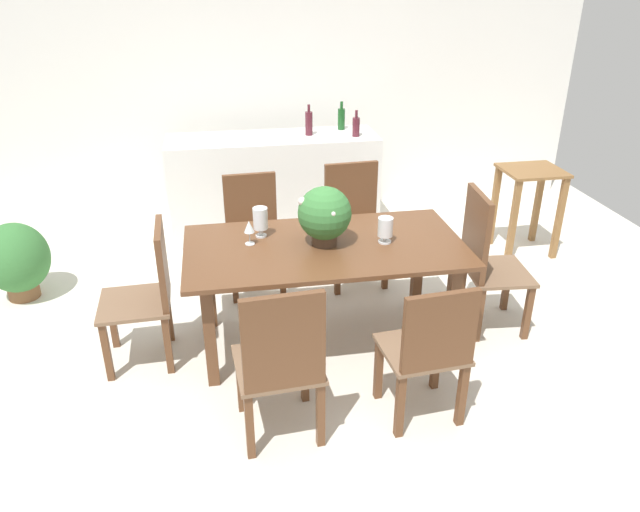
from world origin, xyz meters
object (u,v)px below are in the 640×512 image
Objects in this scene: chair_near_left at (281,360)px; crystal_vase_left at (260,219)px; crystal_vase_center_near at (385,228)px; wine_bottle_dark at (309,123)px; flower_centerpiece at (325,214)px; dining_table at (325,258)px; chair_far_left at (253,227)px; chair_foot_end at (485,256)px; wine_glass at (249,228)px; chair_head_end at (149,289)px; chair_near_right at (430,348)px; side_table at (529,194)px; potted_plant_floor at (16,259)px; wine_bottle_clear at (341,118)px; chair_far_right at (353,217)px; wine_bottle_green at (356,126)px; kitchen_counter at (274,185)px.

chair_near_left reaches higher than crystal_vase_left.
wine_bottle_dark reaches higher than crystal_vase_center_near.
chair_near_left is 1.11m from flower_centerpiece.
dining_table is 1.01m from chair_far_left.
wine_glass is at bearing 91.94° from chair_foot_end.
chair_near_left is 1.84m from chair_far_left.
chair_far_left is at bearing 64.97° from chair_foot_end.
wine_glass is at bearing 95.73° from chair_head_end.
wine_bottle_dark is at bearing -90.84° from chair_near_right.
dining_table is 1.02m from chair_near_left.
chair_foot_end is 0.80m from crystal_vase_center_near.
dining_table is at bearing 175.54° from crystal_vase_center_near.
chair_head_end is 2.29m from chair_foot_end.
chair_far_left is 3.29× the size of wine_bottle_dark.
side_table is at bearing 28.84° from flower_centerpiece.
chair_far_left is (-0.42, 0.91, -0.13)m from dining_table.
chair_head_end is 1.05× the size of chair_near_right.
dining_table is 0.45m from crystal_vase_center_near.
potted_plant_floor is (-2.68, 1.94, -0.17)m from chair_near_right.
crystal_vase_center_near is 2.91m from potted_plant_floor.
crystal_vase_left is (-0.40, 0.21, 0.22)m from dining_table.
chair_head_end is at bearing -128.31° from wine_bottle_clear.
chair_foot_end reaches higher than chair_far_right.
crystal_vase_center_near reaches higher than side_table.
flower_centerpiece is 0.41m from crystal_vase_center_near.
wine_bottle_green reaches higher than crystal_vase_center_near.
crystal_vase_left is at bearing -23.81° from potted_plant_floor.
flower_centerpiece reaches higher than kitchen_counter.
kitchen_counter is at bearing 93.88° from flower_centerpiece.
wine_bottle_green is (1.04, 1.68, 0.17)m from crystal_vase_left.
side_table is (3.21, 1.15, 0.03)m from chair_head_end.
dining_table is 6.80× the size of wine_bottle_clear.
chair_far_right is 0.50× the size of kitchen_counter.
chair_near_left is 3.47× the size of wine_bottle_dark.
chair_near_left is at bearing -107.29° from wine_bottle_clear.
wine_bottle_green is at bearing 152.63° from side_table.
chair_near_left is at bearing -139.91° from side_table.
wine_bottle_dark is 2.10m from side_table.
wine_bottle_clear is (0.15, 1.25, 0.52)m from chair_far_right.
chair_far_left is 4.55× the size of crystal_vase_left.
wine_bottle_green is 0.31× the size of side_table.
flower_centerpiece is 0.63× the size of potted_plant_floor.
chair_head_end reaches higher than dining_table.
flower_centerpiece is at bearing -96.09° from wine_bottle_dark.
chair_far_left reaches higher than dining_table.
wine_glass is (0.66, 0.09, 0.34)m from chair_head_end.
potted_plant_floor is at bearing -178.37° from side_table.
wine_bottle_green reaches higher than chair_near_right.
wine_bottle_clear is (0.96, 3.09, 0.52)m from chair_near_left.
chair_head_end is 0.75m from wine_glass.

